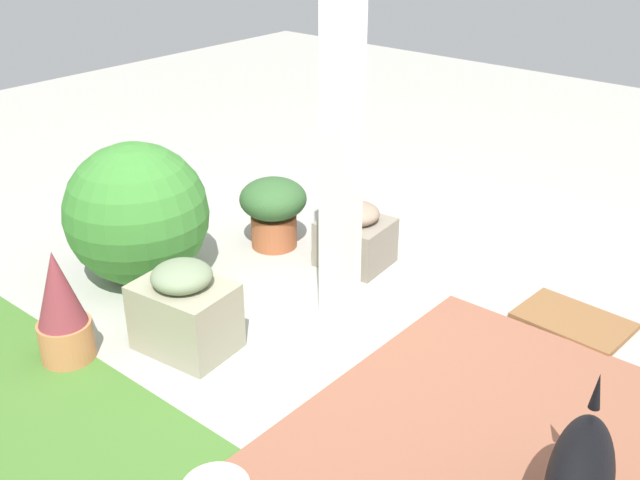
# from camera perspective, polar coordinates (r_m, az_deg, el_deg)

# --- Properties ---
(ground_plane) EXTENTS (12.00, 12.00, 0.00)m
(ground_plane) POSITION_cam_1_polar(r_m,az_deg,el_deg) (3.89, 2.63, -7.04)
(ground_plane) COLOR #AAA89F
(porch_pillar) EXTENTS (0.16, 0.16, 2.01)m
(porch_pillar) POSITION_cam_1_polar(r_m,az_deg,el_deg) (3.63, 1.66, 8.05)
(porch_pillar) COLOR white
(porch_pillar) RESTS_ON ground
(stone_planter_nearest) EXTENTS (0.43, 0.40, 0.40)m
(stone_planter_nearest) POSITION_cam_1_polar(r_m,az_deg,el_deg) (4.48, 2.72, 0.26)
(stone_planter_nearest) COLOR gray
(stone_planter_nearest) RESTS_ON ground
(stone_planter_mid) EXTENTS (0.51, 0.40, 0.47)m
(stone_planter_mid) POSITION_cam_1_polar(r_m,az_deg,el_deg) (3.72, -10.30, -5.28)
(stone_planter_mid) COLOR gray
(stone_planter_mid) RESTS_ON ground
(round_shrub) EXTENTS (0.82, 0.82, 0.82)m
(round_shrub) POSITION_cam_1_polar(r_m,az_deg,el_deg) (4.34, -13.82, 1.97)
(round_shrub) COLOR #3A7E30
(round_shrub) RESTS_ON ground
(terracotta_pot_spiky) EXTENTS (0.26, 0.26, 0.58)m
(terracotta_pot_spiky) POSITION_cam_1_polar(r_m,az_deg,el_deg) (3.75, -19.18, -5.01)
(terracotta_pot_spiky) COLOR #C47949
(terracotta_pot_spiky) RESTS_ON ground
(terracotta_pot_broad) EXTENTS (0.42, 0.42, 0.45)m
(terracotta_pot_broad) POSITION_cam_1_polar(r_m,az_deg,el_deg) (4.67, -3.59, 2.47)
(terracotta_pot_broad) COLOR #A65633
(terracotta_pot_broad) RESTS_ON ground
(doormat) EXTENTS (0.58, 0.41, 0.03)m
(doormat) POSITION_cam_1_polar(r_m,az_deg,el_deg) (4.17, 18.81, -5.87)
(doormat) COLOR brown
(doormat) RESTS_ON ground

